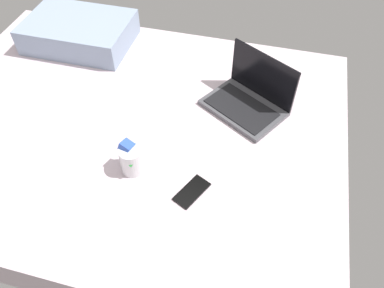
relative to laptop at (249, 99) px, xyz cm
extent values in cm
cube|color=silver|center=(-47.42, -22.04, -13.41)|extent=(180.00, 140.00, 18.00)
cube|color=#4C4C51|center=(-1.56, -2.61, -3.41)|extent=(40.13, 36.67, 2.00)
cube|color=black|center=(-2.33, -3.90, -2.21)|extent=(33.61, 29.47, 0.40)
cube|color=black|center=(4.08, 6.83, 8.09)|extent=(28.84, 17.79, 21.00)
cylinder|color=silver|center=(-36.37, -45.08, 1.09)|extent=(9.00, 9.00, 11.00)
cube|color=blue|center=(-37.04, -43.28, -0.47)|extent=(8.35, 8.63, 6.96)
cube|color=#268C33|center=(-35.85, -46.45, 3.02)|extent=(6.34, 7.05, 6.48)
cube|color=blue|center=(-38.25, -43.77, 6.50)|extent=(5.94, 6.02, 5.09)
cube|color=black|center=(-12.27, -49.84, -4.01)|extent=(12.14, 15.56, 0.80)
cube|color=#8C9EB7|center=(-91.58, 25.96, 2.09)|extent=(52.00, 36.00, 13.00)
camera|label=1|loc=(7.23, -124.07, 110.27)|focal=35.48mm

